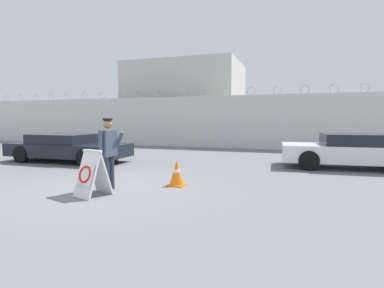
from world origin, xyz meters
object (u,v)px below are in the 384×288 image
traffic_cone_near (177,173)px  barricade_sign (91,173)px  parked_car_front_coupe (68,147)px  security_guard (108,150)px  parked_car_far_side (350,151)px

traffic_cone_near → barricade_sign: bearing=-131.4°
traffic_cone_near → parked_car_front_coupe: size_ratio=0.13×
barricade_sign → security_guard: (0.02, 0.63, 0.44)m
barricade_sign → security_guard: 0.77m
traffic_cone_near → parked_car_far_side: parked_car_far_side is taller
security_guard → parked_car_far_side: size_ratio=0.39×
traffic_cone_near → parked_car_front_coupe: bearing=155.3°
barricade_sign → traffic_cone_near: bearing=64.8°
security_guard → traffic_cone_near: (1.37, 0.94, -0.63)m
parked_car_front_coupe → parked_car_far_side: parked_car_far_side is taller
barricade_sign → parked_car_front_coupe: bearing=152.0°
traffic_cone_near → parked_car_front_coupe: (-5.69, 2.62, 0.25)m
security_guard → parked_car_front_coupe: security_guard is taller
traffic_cone_near → parked_car_far_side: bearing=43.3°
parked_car_far_side → traffic_cone_near: bearing=40.2°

